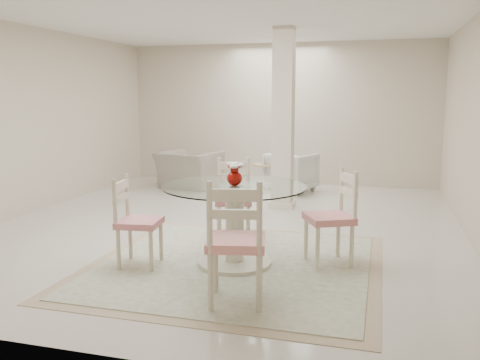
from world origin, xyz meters
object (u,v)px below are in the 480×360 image
(column, at_px, (283,119))
(armchair_white, at_px, (291,172))
(red_vase, at_px, (235,174))
(dining_chair_east, at_px, (336,210))
(dining_chair_south, at_px, (236,234))
(dining_table, at_px, (235,225))
(dining_chair_west, at_px, (133,215))
(side_table, at_px, (266,179))
(dining_chair_north, at_px, (234,193))
(recliner_taupe, at_px, (189,170))

(column, bearing_deg, armchair_white, 94.11)
(red_vase, bearing_deg, dining_chair_east, 17.74)
(dining_chair_south, xyz_separation_m, armchair_white, (-0.45, 5.13, -0.26))
(dining_table, relative_size, dining_chair_west, 1.42)
(dining_chair_south, relative_size, side_table, 2.34)
(dining_chair_north, height_order, dining_chair_west, dining_chair_north)
(dining_chair_north, relative_size, recliner_taupe, 1.02)
(dining_chair_north, bearing_deg, dining_chair_south, -89.15)
(dining_chair_south, bearing_deg, dining_chair_east, -130.03)
(dining_table, bearing_deg, dining_chair_west, -163.56)
(armchair_white, distance_m, side_table, 0.47)
(dining_chair_east, distance_m, dining_chair_north, 1.43)
(column, height_order, red_vase, column)
(dining_chair_west, distance_m, recliner_taupe, 4.43)
(dining_table, distance_m, dining_chair_north, 1.03)
(column, relative_size, recliner_taupe, 2.58)
(dining_chair_north, xyz_separation_m, dining_chair_west, (-0.68, -1.26, -0.03))
(dining_chair_west, xyz_separation_m, armchair_white, (0.82, 4.43, -0.18))
(dining_chair_north, distance_m, side_table, 3.07)
(dining_chair_east, bearing_deg, dining_chair_west, -99.62)
(dining_chair_east, xyz_separation_m, side_table, (-1.56, 3.70, -0.34))
(column, bearing_deg, side_table, 114.14)
(red_vase, relative_size, side_table, 0.47)
(dining_chair_west, height_order, armchair_white, dining_chair_west)
(recliner_taupe, bearing_deg, dining_chair_north, 132.66)
(dining_table, distance_m, dining_chair_east, 1.03)
(dining_chair_east, relative_size, dining_chair_west, 1.07)
(dining_chair_east, relative_size, recliner_taupe, 1.04)
(dining_chair_south, height_order, side_table, dining_chair_south)
(dining_chair_west, height_order, side_table, dining_chair_west)
(dining_chair_east, height_order, armchair_white, dining_chair_east)
(dining_table, bearing_deg, dining_chair_south, -73.29)
(armchair_white, height_order, side_table, armchair_white)
(red_vase, bearing_deg, dining_chair_south, -73.33)
(dining_chair_east, height_order, dining_chair_north, dining_chair_east)
(dining_chair_east, xyz_separation_m, dining_chair_north, (-1.27, 0.66, -0.01))
(dining_table, relative_size, side_table, 2.85)
(dining_table, relative_size, armchair_white, 1.84)
(dining_chair_west, bearing_deg, dining_chair_north, -35.75)
(dining_chair_east, height_order, recliner_taupe, dining_chair_east)
(dining_chair_north, bearing_deg, red_vase, -88.98)
(column, distance_m, dining_chair_north, 2.02)
(dining_chair_east, distance_m, recliner_taupe, 4.78)
(dining_chair_north, bearing_deg, column, 66.66)
(dining_table, height_order, red_vase, red_vase)
(dining_chair_east, height_order, dining_chair_south, dining_chair_south)
(column, height_order, armchair_white, column)
(dining_chair_north, bearing_deg, dining_chair_east, -43.63)
(armchair_white, bearing_deg, dining_chair_south, 116.71)
(dining_table, bearing_deg, red_vase, -18.43)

